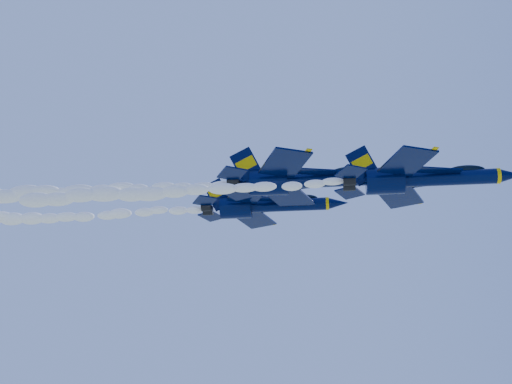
{
  "coord_description": "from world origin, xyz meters",
  "views": [
    {
      "loc": [
        5.65,
        -73.73,
        118.51
      ],
      "look_at": [
        -1.22,
        -0.96,
        151.58
      ],
      "focal_mm": 50.0,
      "sensor_mm": 36.0,
      "label": 1
    }
  ],
  "objects": [
    {
      "name": "jet_second",
      "position": [
        4.25,
        -0.9,
        152.89
      ],
      "size": [
        20.01,
        16.42,
        7.44
      ],
      "color": "black"
    },
    {
      "name": "smoke_trail_jet_third",
      "position": [
        -25.07,
        6.83,
        152.88
      ],
      "size": [
        32.99,
        1.87,
        1.68
      ],
      "primitive_type": "ellipsoid",
      "color": "white"
    },
    {
      "name": "smoke_trail_jet_second",
      "position": [
        -20.81,
        -0.9,
        152.49
      ],
      "size": [
        32.99,
        2.07,
        1.86
      ],
      "primitive_type": "ellipsoid",
      "color": "white"
    },
    {
      "name": "jet_lead",
      "position": [
        15.91,
        -8.8,
        148.8
      ],
      "size": [
        17.61,
        14.45,
        6.54
      ],
      "color": "black"
    },
    {
      "name": "jet_third",
      "position": [
        -0.83,
        6.83,
        153.26
      ],
      "size": [
        18.1,
        14.85,
        6.73
      ],
      "color": "black"
    },
    {
      "name": "smoke_trail_jet_lead",
      "position": [
        -8.12,
        -8.8,
        148.42
      ],
      "size": [
        32.99,
        1.82,
        1.64
      ],
      "primitive_type": "ellipsoid",
      "color": "white"
    }
  ]
}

